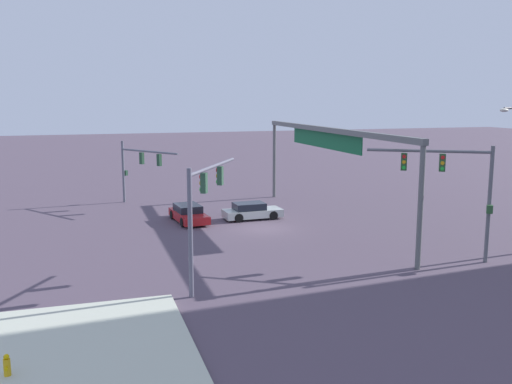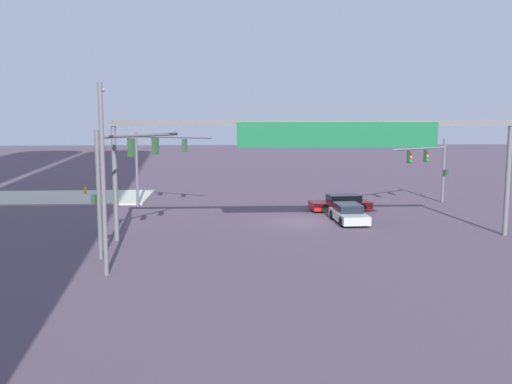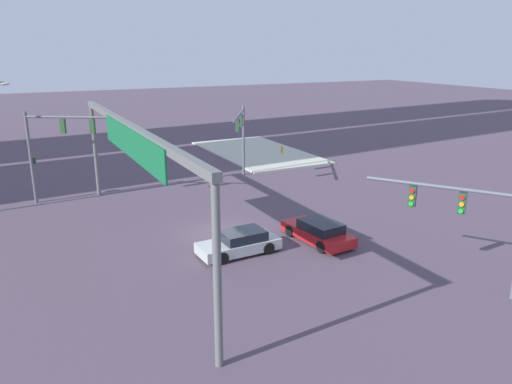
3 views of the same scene
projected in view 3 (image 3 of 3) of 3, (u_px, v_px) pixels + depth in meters
The scene contains 9 objects.
ground_plane at pixel (220, 234), 28.32m from camera, with size 211.98×211.98×0.00m, color #504251.
sidewalk_corner at pixel (257, 152), 50.26m from camera, with size 15.53×8.43×0.15m, color beige.
traffic_signal_near_corner at pixel (241, 129), 38.62m from camera, with size 5.94×3.66×5.78m.
traffic_signal_opposite_side at pixel (473, 214), 20.96m from camera, with size 5.83×3.88×5.19m.
traffic_signal_cross_street at pixel (54, 140), 32.72m from camera, with size 3.80×5.67×6.28m.
overhead_sign_gantry at pixel (130, 143), 24.37m from camera, with size 22.92×0.43×6.74m.
sedan_car_approaching at pixel (240, 243), 25.53m from camera, with size 1.97×4.30×1.21m.
sedan_car_waiting_far at pixel (318, 232), 27.11m from camera, with size 4.59×2.26×1.21m.
fire_hydrant_on_curb at pixel (282, 150), 49.30m from camera, with size 0.33×0.22×0.71m.
Camera 3 is at (-24.59, 10.11, 10.28)m, focal length 34.64 mm.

